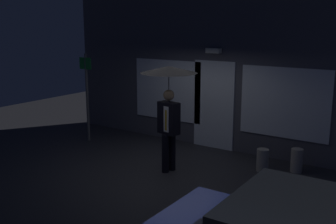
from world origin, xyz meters
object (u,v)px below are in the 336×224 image
person_with_umbrella (169,92)px  sidewalk_bollard (263,160)px  street_sign_post (87,92)px  sidewalk_bollard_2 (297,160)px

person_with_umbrella → sidewalk_bollard: bearing=46.7°
street_sign_post → sidewalk_bollard: (4.74, 0.43, -1.08)m
person_with_umbrella → street_sign_post: bearing=179.3°
sidewalk_bollard → sidewalk_bollard_2: sidewalk_bollard_2 is taller
street_sign_post → sidewalk_bollard: size_ratio=4.81×
person_with_umbrella → sidewalk_bollard: size_ratio=4.64×
person_with_umbrella → sidewalk_bollard_2: (2.27, 1.49, -1.46)m
sidewalk_bollard → sidewalk_bollard_2: size_ratio=0.95×
person_with_umbrella → sidewalk_bollard_2: bearing=45.5°
person_with_umbrella → street_sign_post: (-3.09, 0.70, -0.40)m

